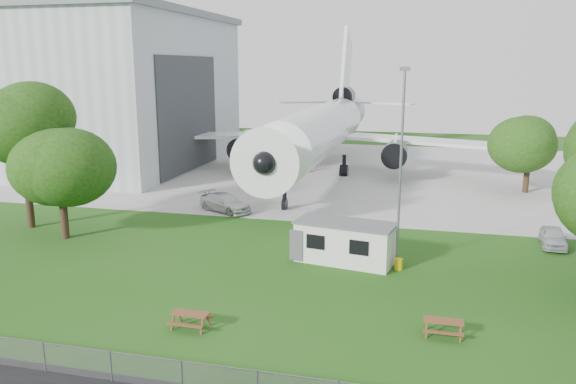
% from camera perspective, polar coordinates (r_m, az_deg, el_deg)
% --- Properties ---
extents(ground, '(160.00, 160.00, 0.00)m').
position_cam_1_polar(ground, '(31.29, -5.12, -10.24)').
color(ground, '#2E5E1C').
extents(concrete_apron, '(120.00, 46.00, 0.03)m').
position_cam_1_polar(concrete_apron, '(67.02, 5.39, 2.19)').
color(concrete_apron, '#B7B7B2').
rests_on(concrete_apron, ground).
extents(hangar, '(43.00, 31.00, 18.55)m').
position_cam_1_polar(hangar, '(79.10, -23.48, 9.66)').
color(hangar, '#B2B7BC').
rests_on(hangar, ground).
extents(airliner, '(46.36, 47.73, 17.69)m').
position_cam_1_polar(airliner, '(64.49, 3.43, 6.53)').
color(airliner, white).
rests_on(airliner, ground).
extents(site_cabin, '(6.94, 3.77, 2.62)m').
position_cam_1_polar(site_cabin, '(35.68, 5.83, -5.09)').
color(site_cabin, silver).
rests_on(site_cabin, ground).
extents(picnic_west, '(1.85, 1.56, 0.76)m').
position_cam_1_polar(picnic_west, '(27.84, -9.85, -13.42)').
color(picnic_west, brown).
rests_on(picnic_west, ground).
extents(picnic_east, '(1.82, 1.52, 0.76)m').
position_cam_1_polar(picnic_east, '(27.69, 15.44, -13.86)').
color(picnic_east, brown).
rests_on(picnic_east, ground).
extents(lamp_mast, '(0.16, 0.16, 12.00)m').
position_cam_1_polar(lamp_mast, '(34.01, 11.35, 2.00)').
color(lamp_mast, slate).
rests_on(lamp_mast, ground).
extents(tree_west_big, '(7.25, 7.25, 11.46)m').
position_cam_1_polar(tree_west_big, '(46.39, -25.46, 6.09)').
color(tree_west_big, '#382619').
rests_on(tree_west_big, ground).
extents(tree_west_small, '(7.76, 7.76, 8.98)m').
position_cam_1_polar(tree_west_small, '(42.69, -22.18, 2.20)').
color(tree_west_small, '#382619').
rests_on(tree_west_small, ground).
extents(tree_far_apron, '(6.74, 6.74, 8.18)m').
position_cam_1_polar(tree_far_apron, '(59.05, 23.34, 4.49)').
color(tree_far_apron, '#382619').
rests_on(tree_far_apron, ground).
extents(car_ne_hatch, '(1.84, 4.01, 1.33)m').
position_cam_1_polar(car_ne_hatch, '(42.75, 25.33, -4.17)').
color(car_ne_hatch, '#B3B6BB').
rests_on(car_ne_hatch, ground).
extents(car_apron_van, '(5.55, 4.30, 1.50)m').
position_cam_1_polar(car_apron_van, '(48.15, -6.39, -1.10)').
color(car_apron_van, silver).
rests_on(car_apron_van, ground).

